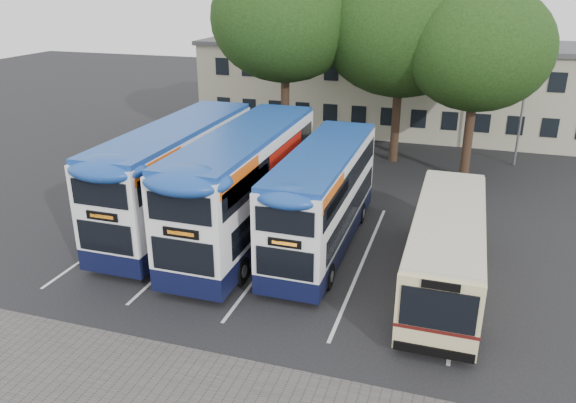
% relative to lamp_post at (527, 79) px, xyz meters
% --- Properties ---
extents(ground, '(120.00, 120.00, 0.00)m').
position_rel_lamp_post_xyz_m(ground, '(-6.00, -19.97, -5.08)').
color(ground, black).
rests_on(ground, ground).
extents(bay_lines, '(14.12, 11.00, 0.01)m').
position_rel_lamp_post_xyz_m(bay_lines, '(-9.75, -14.97, -5.08)').
color(bay_lines, silver).
rests_on(bay_lines, ground).
extents(depot_building, '(32.40, 8.40, 6.20)m').
position_rel_lamp_post_xyz_m(depot_building, '(-6.00, 7.02, -1.93)').
color(depot_building, '#AFAB8D').
rests_on(depot_building, ground).
extents(lamp_post, '(0.25, 1.05, 9.06)m').
position_rel_lamp_post_xyz_m(lamp_post, '(0.00, 0.00, 0.00)').
color(lamp_post, gray).
rests_on(lamp_post, ground).
extents(tree_left, '(8.35, 8.35, 11.83)m').
position_rel_lamp_post_xyz_m(tree_left, '(-13.26, -3.13, 3.18)').
color(tree_left, black).
rests_on(tree_left, ground).
extents(tree_mid, '(9.51, 9.51, 12.02)m').
position_rel_lamp_post_xyz_m(tree_mid, '(-6.97, -1.31, 2.88)').
color(tree_mid, black).
rests_on(tree_mid, ground).
extents(tree_right, '(7.50, 7.50, 10.18)m').
position_rel_lamp_post_xyz_m(tree_right, '(-2.80, -3.43, 1.90)').
color(tree_right, black).
rests_on(tree_right, ground).
extents(bus_dd_left, '(2.63, 10.86, 4.53)m').
position_rel_lamp_post_xyz_m(bus_dd_left, '(-14.65, -13.86, -2.59)').
color(bus_dd_left, black).
rests_on(bus_dd_left, ground).
extents(bus_dd_mid, '(2.69, 11.10, 4.63)m').
position_rel_lamp_post_xyz_m(bus_dd_mid, '(-11.33, -14.27, -2.54)').
color(bus_dd_mid, black).
rests_on(bus_dd_mid, ground).
extents(bus_dd_right, '(2.39, 9.86, 4.11)m').
position_rel_lamp_post_xyz_m(bus_dd_right, '(-8.13, -13.99, -2.82)').
color(bus_dd_right, black).
rests_on(bus_dd_right, ground).
extents(bus_single, '(2.41, 9.47, 2.82)m').
position_rel_lamp_post_xyz_m(bus_single, '(-3.19, -15.72, -3.49)').
color(bus_single, beige).
rests_on(bus_single, ground).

